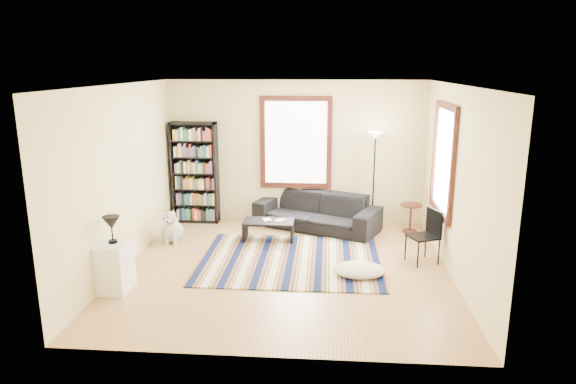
# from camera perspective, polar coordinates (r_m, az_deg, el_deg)

# --- Properties ---
(floor) EXTENTS (5.00, 5.00, 0.10)m
(floor) POSITION_cam_1_polar(r_m,az_deg,el_deg) (8.08, -0.28, -8.80)
(floor) COLOR tan
(floor) RESTS_ON ground
(ceiling) EXTENTS (5.00, 5.00, 0.10)m
(ceiling) POSITION_cam_1_polar(r_m,az_deg,el_deg) (7.45, -0.30, 12.22)
(ceiling) COLOR white
(ceiling) RESTS_ON floor
(wall_back) EXTENTS (5.00, 0.10, 2.80)m
(wall_back) POSITION_cam_1_polar(r_m,az_deg,el_deg) (10.13, 0.90, 4.45)
(wall_back) COLOR beige
(wall_back) RESTS_ON floor
(wall_front) EXTENTS (5.00, 0.10, 2.80)m
(wall_front) POSITION_cam_1_polar(r_m,az_deg,el_deg) (5.19, -2.62, -4.92)
(wall_front) COLOR beige
(wall_front) RESTS_ON floor
(wall_left) EXTENTS (0.10, 5.00, 2.80)m
(wall_left) POSITION_cam_1_polar(r_m,az_deg,el_deg) (8.24, -18.25, 1.52)
(wall_left) COLOR beige
(wall_left) RESTS_ON floor
(wall_right) EXTENTS (0.10, 5.00, 2.80)m
(wall_right) POSITION_cam_1_polar(r_m,az_deg,el_deg) (7.85, 18.59, 0.89)
(wall_right) COLOR beige
(wall_right) RESTS_ON floor
(window_back) EXTENTS (1.20, 0.06, 1.60)m
(window_back) POSITION_cam_1_polar(r_m,az_deg,el_deg) (10.02, 0.88, 5.50)
(window_back) COLOR white
(window_back) RESTS_ON wall_back
(window_right) EXTENTS (0.06, 1.20, 1.60)m
(window_right) POSITION_cam_1_polar(r_m,az_deg,el_deg) (8.56, 16.91, 3.42)
(window_right) COLOR white
(window_right) RESTS_ON wall_right
(rug) EXTENTS (2.91, 2.33, 0.02)m
(rug) POSITION_cam_1_polar(r_m,az_deg,el_deg) (8.37, 0.28, -7.54)
(rug) COLOR #0C163F
(rug) RESTS_ON floor
(sofa) EXTENTS (2.54, 1.80, 0.69)m
(sofa) POSITION_cam_1_polar(r_m,az_deg,el_deg) (9.86, 3.20, -2.13)
(sofa) COLOR black
(sofa) RESTS_ON floor
(bookshelf) EXTENTS (0.90, 0.30, 2.00)m
(bookshelf) POSITION_cam_1_polar(r_m,az_deg,el_deg) (10.30, -10.30, 2.11)
(bookshelf) COLOR black
(bookshelf) RESTS_ON floor
(coffee_table) EXTENTS (1.02, 0.81, 0.36)m
(coffee_table) POSITION_cam_1_polar(r_m,az_deg,el_deg) (9.26, -2.15, -4.26)
(coffee_table) COLOR black
(coffee_table) RESTS_ON floor
(book_a) EXTENTS (0.22, 0.19, 0.02)m
(book_a) POSITION_cam_1_polar(r_m,az_deg,el_deg) (9.22, -2.78, -3.13)
(book_a) COLOR beige
(book_a) RESTS_ON coffee_table
(book_b) EXTENTS (0.23, 0.24, 0.02)m
(book_b) POSITION_cam_1_polar(r_m,az_deg,el_deg) (9.24, -1.20, -3.09)
(book_b) COLOR beige
(book_b) RESTS_ON coffee_table
(floor_cushion) EXTENTS (0.82, 0.65, 0.19)m
(floor_cushion) POSITION_cam_1_polar(r_m,az_deg,el_deg) (7.83, 7.94, -8.56)
(floor_cushion) COLOR beige
(floor_cushion) RESTS_ON floor
(floor_lamp) EXTENTS (0.39, 0.39, 1.86)m
(floor_lamp) POSITION_cam_1_polar(r_m,az_deg,el_deg) (9.85, 9.49, 1.19)
(floor_lamp) COLOR black
(floor_lamp) RESTS_ON floor
(side_table) EXTENTS (0.49, 0.49, 0.54)m
(side_table) POSITION_cam_1_polar(r_m,az_deg,el_deg) (9.93, 13.45, -2.84)
(side_table) COLOR #431B10
(side_table) RESTS_ON floor
(folding_chair) EXTENTS (0.55, 0.54, 0.86)m
(folding_chair) POSITION_cam_1_polar(r_m,az_deg,el_deg) (8.43, 14.75, -4.82)
(folding_chair) COLOR black
(folding_chair) RESTS_ON floor
(white_cabinet) EXTENTS (0.39, 0.51, 0.70)m
(white_cabinet) POSITION_cam_1_polar(r_m,az_deg,el_deg) (7.59, -18.66, -7.86)
(white_cabinet) COLOR white
(white_cabinet) RESTS_ON floor
(table_lamp) EXTENTS (0.29, 0.29, 0.38)m
(table_lamp) POSITION_cam_1_polar(r_m,az_deg,el_deg) (7.42, -18.98, -3.98)
(table_lamp) COLOR black
(table_lamp) RESTS_ON white_cabinet
(dog) EXTENTS (0.50, 0.65, 0.61)m
(dog) POSITION_cam_1_polar(r_m,az_deg,el_deg) (9.38, -12.74, -3.58)
(dog) COLOR silver
(dog) RESTS_ON floor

